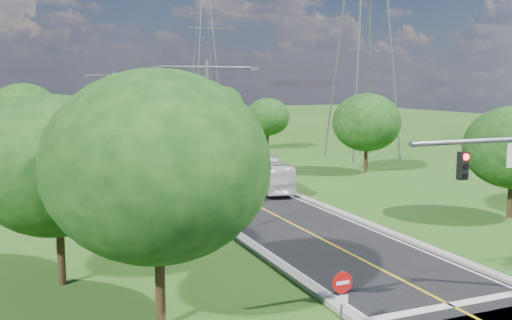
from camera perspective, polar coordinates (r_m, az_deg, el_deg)
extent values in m
plane|color=#2B4F16|center=(79.42, -11.16, 1.20)|extent=(260.00, 260.00, 0.00)
cube|color=black|center=(85.28, -11.95, 1.63)|extent=(8.00, 150.00, 0.06)
cube|color=gray|center=(84.61, -14.78, 1.55)|extent=(0.50, 150.00, 0.22)
cube|color=gray|center=(86.14, -9.17, 1.81)|extent=(0.50, 150.00, 0.22)
cylinder|color=slate|center=(23.68, 23.29, 1.86)|extent=(8.40, 0.20, 0.20)
cube|color=black|center=(22.53, 19.97, -0.55)|extent=(0.35, 0.28, 1.05)
cylinder|color=#FF140C|center=(22.37, 20.28, 0.29)|extent=(0.24, 0.06, 0.24)
cylinder|color=slate|center=(20.11, 8.54, -14.28)|extent=(0.08, 0.08, 2.50)
cylinder|color=#B20F0F|center=(19.78, 8.63, -12.03)|extent=(0.76, 0.05, 0.76)
cube|color=white|center=(19.76, 8.68, -12.05)|extent=(0.50, 0.02, 0.12)
cube|color=white|center=(19.99, 8.60, -13.65)|extent=(0.45, 0.04, 0.30)
cylinder|color=slate|center=(59.59, -2.09, 0.39)|extent=(0.08, 0.08, 2.40)
cube|color=white|center=(59.47, -2.09, 1.15)|extent=(0.55, 0.04, 0.70)
cube|color=gray|center=(157.72, -20.51, 4.36)|extent=(1.20, 3.00, 2.00)
cube|color=gray|center=(159.65, -13.30, 4.68)|extent=(1.20, 3.00, 2.00)
cube|color=gray|center=(158.31, -16.91, 5.11)|extent=(30.00, 3.00, 1.20)
cylinder|color=slate|center=(31.10, -4.84, 0.73)|extent=(0.22, 0.22, 10.00)
cylinder|color=slate|center=(30.50, -7.47, 9.22)|extent=(2.80, 0.12, 0.12)
cylinder|color=slate|center=(31.34, -2.46, 9.23)|extent=(2.80, 0.12, 0.12)
cube|color=slate|center=(30.19, -9.89, 9.09)|extent=(0.50, 0.25, 0.18)
cube|color=slate|center=(31.81, -0.23, 9.13)|extent=(0.50, 0.25, 0.18)
cylinder|color=slate|center=(63.24, -13.94, 4.05)|extent=(0.22, 0.22, 10.00)
cylinder|color=slate|center=(62.95, -15.35, 8.18)|extent=(2.80, 0.12, 0.12)
cylinder|color=slate|center=(63.36, -12.81, 8.25)|extent=(2.80, 0.12, 0.12)
cube|color=slate|center=(62.80, -16.53, 8.09)|extent=(0.50, 0.25, 0.18)
cube|color=slate|center=(63.59, -11.64, 8.24)|extent=(0.50, 0.25, 0.18)
cylinder|color=slate|center=(97.86, -9.86, 5.36)|extent=(0.22, 0.22, 10.00)
cylinder|color=slate|center=(97.50, -10.73, 8.03)|extent=(2.80, 0.12, 0.12)
cylinder|color=slate|center=(98.11, -9.11, 8.07)|extent=(2.80, 0.12, 0.12)
cube|color=slate|center=(97.24, -11.49, 7.99)|extent=(0.50, 0.25, 0.18)
cube|color=slate|center=(98.42, -8.37, 8.05)|extent=(0.50, 0.25, 0.18)
cube|color=slate|center=(139.35, -5.19, 13.02)|extent=(9.00, 0.25, 0.25)
cube|color=slate|center=(139.71, -5.21, 14.39)|extent=(7.00, 0.25, 0.25)
cylinder|color=black|center=(26.48, -18.93, -8.56)|extent=(0.36, 0.36, 3.06)
ellipsoid|color=#0F370F|center=(25.71, -19.29, -0.52)|extent=(7.14, 7.14, 6.07)
cylinder|color=black|center=(46.05, -22.98, -2.19)|extent=(0.36, 0.36, 2.70)
ellipsoid|color=#0F370F|center=(45.63, -23.20, 1.90)|extent=(6.30, 6.30, 5.36)
cylinder|color=black|center=(67.82, -22.02, 1.07)|extent=(0.36, 0.36, 3.24)
ellipsoid|color=#0F370F|center=(67.52, -22.19, 4.41)|extent=(7.56, 7.56, 6.43)
cylinder|color=black|center=(91.75, -23.41, 2.47)|extent=(0.36, 0.36, 2.88)
ellipsoid|color=#0F370F|center=(91.54, -23.53, 4.66)|extent=(6.72, 6.72, 5.71)
cylinder|color=black|center=(115.69, -22.00, 3.40)|extent=(0.36, 0.36, 2.52)
ellipsoid|color=#0F370F|center=(115.53, -22.07, 4.92)|extent=(5.88, 5.88, 5.00)
cylinder|color=black|center=(21.12, -9.57, -11.88)|extent=(0.36, 0.36, 3.42)
ellipsoid|color=#0F370F|center=(20.12, -9.83, -0.58)|extent=(7.98, 7.98, 6.78)
cylinder|color=black|center=(40.82, 24.09, -3.44)|extent=(0.36, 0.36, 2.70)
cylinder|color=black|center=(57.31, 10.92, 0.20)|extent=(0.36, 0.36, 2.88)
ellipsoid|color=#0F370F|center=(56.96, 11.01, 3.72)|extent=(6.72, 6.72, 5.71)
cylinder|color=black|center=(76.14, 1.17, 2.02)|extent=(0.36, 0.36, 2.52)
ellipsoid|color=#0F370F|center=(75.89, 1.17, 4.34)|extent=(5.88, 5.88, 5.00)
cylinder|color=black|center=(99.13, -3.33, 3.48)|extent=(0.36, 0.36, 3.06)
ellipsoid|color=#0F370F|center=(98.93, -3.35, 5.64)|extent=(7.14, 7.14, 6.07)
cylinder|color=black|center=(121.40, -8.17, 4.01)|extent=(0.36, 0.36, 2.34)
ellipsoid|color=#0F370F|center=(121.26, -8.19, 5.36)|extent=(5.46, 5.46, 4.64)
cylinder|color=black|center=(141.61, -8.80, 4.58)|extent=(0.36, 0.36, 2.70)
ellipsoid|color=#0F370F|center=(141.48, -8.83, 5.91)|extent=(6.30, 6.30, 5.36)
imported|color=silver|center=(46.95, 1.10, -1.36)|extent=(3.65, 9.66, 2.63)
imported|color=silver|center=(80.05, -11.89, 2.49)|extent=(3.34, 12.24, 3.38)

